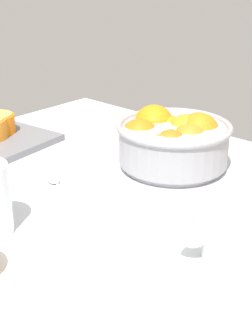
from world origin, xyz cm
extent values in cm
cube|color=silver|center=(0.00, 0.00, -1.50)|extent=(115.02, 91.17, 3.00)
cylinder|color=#99999E|center=(-5.65, 21.46, 0.60)|extent=(20.35, 20.35, 1.20)
cylinder|color=#99999E|center=(-5.65, 21.46, 5.01)|extent=(22.12, 22.12, 7.62)
torus|color=#99999E|center=(-5.65, 21.46, 8.82)|extent=(23.32, 23.32, 1.20)
sphere|color=orange|center=(-2.09, 21.83, 6.18)|extent=(7.52, 7.52, 7.52)
sphere|color=orange|center=(-2.74, 25.91, 6.80)|extent=(8.72, 8.72, 8.72)
sphere|color=orange|center=(-5.02, 24.90, 6.49)|extent=(8.17, 8.17, 8.17)
sphere|color=orange|center=(-9.57, 24.40, 6.08)|extent=(6.98, 6.98, 6.98)
sphere|color=orange|center=(-12.41, 23.30, 7.08)|extent=(8.72, 8.72, 8.72)
sphere|color=orange|center=(-11.08, 17.17, 5.87)|extent=(8.50, 8.50, 8.50)
sphere|color=orange|center=(-4.73, 15.57, 5.37)|extent=(7.02, 7.02, 7.02)
sphere|color=orange|center=(-3.39, 17.55, 6.20)|extent=(6.73, 6.73, 6.73)
cylinder|color=white|center=(28.99, -14.49, 5.80)|extent=(10.90, 10.90, 11.60)
cylinder|color=white|center=(28.99, -14.49, 13.52)|extent=(6.76, 6.76, 3.84)
cone|color=white|center=(25.41, -17.01, 14.87)|extent=(4.02, 4.06, 2.80)
cylinder|color=gold|center=(28.99, -14.49, 2.73)|extent=(10.03, 10.03, 5.45)
ellipsoid|color=silver|center=(-18.12, 0.22, 0.50)|extent=(3.73, 3.11, 1.00)
cylinder|color=silver|center=(-10.15, -2.35, 0.35)|extent=(13.12, 4.81, 0.70)
camera|label=1|loc=(48.80, -52.79, 40.17)|focal=51.67mm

